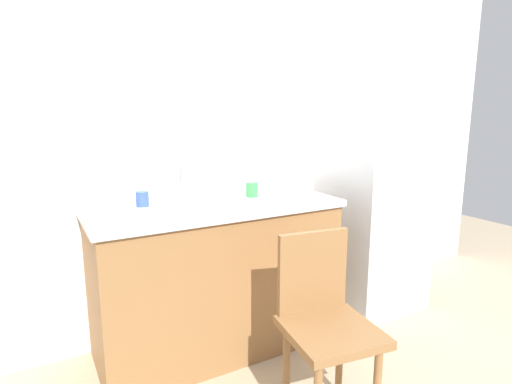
{
  "coord_description": "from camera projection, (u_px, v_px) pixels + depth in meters",
  "views": [
    {
      "loc": [
        -1.35,
        -1.54,
        1.45
      ],
      "look_at": [
        -0.15,
        0.6,
        0.97
      ],
      "focal_mm": 28.91,
      "sensor_mm": 36.0,
      "label": 1
    }
  ],
  "objects": [
    {
      "name": "back_wall",
      "position": [
        247.0,
        138.0,
        2.86
      ],
      "size": [
        4.8,
        0.1,
        2.53
      ],
      "primitive_type": "cube",
      "color": "white",
      "rests_on": "ground_plane"
    },
    {
      "name": "faucet",
      "position": [
        183.0,
        174.0,
        2.57
      ],
      "size": [
        0.02,
        0.02,
        0.29
      ],
      "primitive_type": "cylinder",
      "color": "#B7B7BC",
      "rests_on": "countertop"
    },
    {
      "name": "ground_plane",
      "position": [
        334.0,
        382.0,
        2.24
      ],
      "size": [
        8.0,
        8.0,
        0.0
      ],
      "primitive_type": "plane",
      "color": "tan"
    },
    {
      "name": "cabinet_base",
      "position": [
        216.0,
        279.0,
        2.52
      ],
      "size": [
        1.43,
        0.6,
        0.88
      ],
      "primitive_type": "cube",
      "color": "olive",
      "rests_on": "ground_plane"
    },
    {
      "name": "chair",
      "position": [
        325.0,
        320.0,
        1.91
      ],
      "size": [
        0.45,
        0.45,
        0.89
      ],
      "rotation": [
        0.0,
        0.0,
        -0.14
      ],
      "color": "olive",
      "rests_on": "ground_plane"
    },
    {
      "name": "countertop",
      "position": [
        215.0,
        206.0,
        2.44
      ],
      "size": [
        1.47,
        0.64,
        0.04
      ],
      "primitive_type": "cube",
      "color": "#B7B7BC",
      "rests_on": "cabinet_base"
    },
    {
      "name": "refrigerator",
      "position": [
        372.0,
        220.0,
        3.08
      ],
      "size": [
        0.63,
        0.62,
        1.31
      ],
      "primitive_type": "cube",
      "color": "silver",
      "rests_on": "ground_plane"
    },
    {
      "name": "cup_blue",
      "position": [
        142.0,
        199.0,
        2.34
      ],
      "size": [
        0.07,
        0.07,
        0.09
      ],
      "primitive_type": "cylinder",
      "color": "blue",
      "rests_on": "countertop"
    },
    {
      "name": "cup_green",
      "position": [
        252.0,
        189.0,
        2.6
      ],
      "size": [
        0.08,
        0.08,
        0.09
      ],
      "primitive_type": "cylinder",
      "color": "green",
      "rests_on": "countertop"
    }
  ]
}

